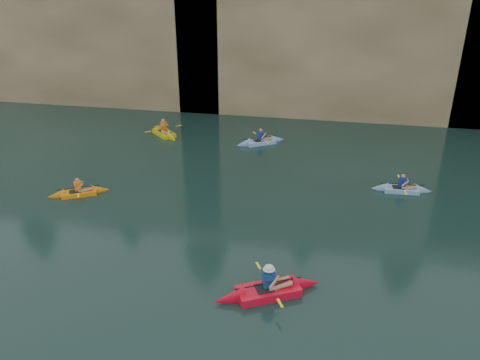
# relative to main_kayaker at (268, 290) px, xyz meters

# --- Properties ---
(ground) EXTENTS (160.00, 160.00, 0.00)m
(ground) POSITION_rel_main_kayaker_xyz_m (0.40, -1.36, -0.18)
(ground) COLOR black
(ground) RESTS_ON ground
(cliff) EXTENTS (70.00, 16.00, 12.00)m
(cliff) POSITION_rel_main_kayaker_xyz_m (0.40, 28.64, 5.82)
(cliff) COLOR tan
(cliff) RESTS_ON ground
(cliff_slab_west) EXTENTS (26.00, 2.40, 10.56)m
(cliff_slab_west) POSITION_rel_main_kayaker_xyz_m (-19.60, 21.24, 5.10)
(cliff_slab_west) COLOR tan
(cliff_slab_west) RESTS_ON ground
(cliff_slab_center) EXTENTS (24.00, 2.40, 11.40)m
(cliff_slab_center) POSITION_rel_main_kayaker_xyz_m (2.40, 21.24, 5.52)
(cliff_slab_center) COLOR tan
(cliff_slab_center) RESTS_ON ground
(sea_cave_west) EXTENTS (4.50, 1.00, 4.00)m
(sea_cave_west) POSITION_rel_main_kayaker_xyz_m (-17.60, 20.59, 1.82)
(sea_cave_west) COLOR black
(sea_cave_west) RESTS_ON ground
(sea_cave_center) EXTENTS (3.50, 1.00, 3.20)m
(sea_cave_center) POSITION_rel_main_kayaker_xyz_m (-3.60, 20.59, 1.42)
(sea_cave_center) COLOR black
(sea_cave_center) RESTS_ON ground
(sea_cave_east) EXTENTS (5.00, 1.00, 4.50)m
(sea_cave_east) POSITION_rel_main_kayaker_xyz_m (10.40, 20.59, 2.07)
(sea_cave_east) COLOR black
(sea_cave_east) RESTS_ON ground
(main_kayaker) EXTENTS (3.67, 2.50, 1.38)m
(main_kayaker) POSITION_rel_main_kayaker_xyz_m (0.00, 0.00, 0.00)
(main_kayaker) COLOR red
(main_kayaker) RESTS_ON ground
(kayaker_orange) EXTENTS (2.80, 1.96, 1.08)m
(kayaker_orange) POSITION_rel_main_kayaker_xyz_m (-9.95, 5.63, -0.05)
(kayaker_orange) COLOR orange
(kayaker_orange) RESTS_ON ground
(kayaker_ltblue_near) EXTENTS (2.91, 2.25, 1.13)m
(kayaker_ltblue_near) POSITION_rel_main_kayaker_xyz_m (5.19, 9.07, -0.04)
(kayaker_ltblue_near) COLOR #7EB2D4
(kayaker_ltblue_near) RESTS_ON ground
(kayaker_yellow) EXTENTS (2.88, 2.86, 1.34)m
(kayaker_yellow) POSITION_rel_main_kayaker_xyz_m (-8.98, 14.78, -0.02)
(kayaker_yellow) COLOR yellow
(kayaker_yellow) RESTS_ON ground
(kayaker_ltblue_mid) EXTENTS (3.06, 2.33, 1.21)m
(kayaker_ltblue_mid) POSITION_rel_main_kayaker_xyz_m (-2.56, 14.38, -0.03)
(kayaker_ltblue_mid) COLOR #88B4E4
(kayaker_ltblue_mid) RESTS_ON ground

